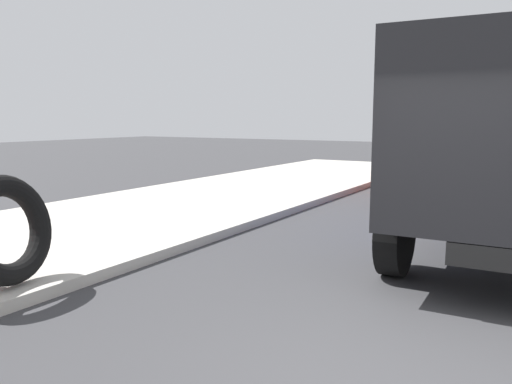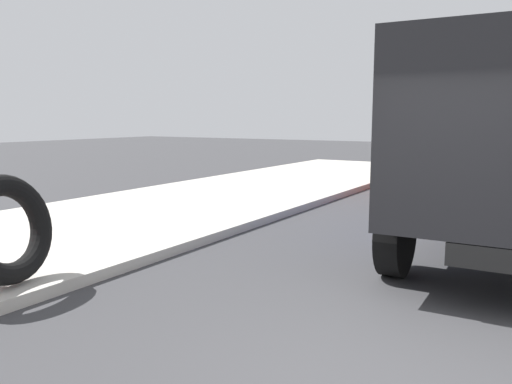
{
  "view_description": "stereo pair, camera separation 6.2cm",
  "coord_description": "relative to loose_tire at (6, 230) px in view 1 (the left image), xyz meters",
  "views": [
    {
      "loc": [
        -3.7,
        -0.86,
        2.04
      ],
      "look_at": [
        1.8,
        2.43,
        1.11
      ],
      "focal_mm": 35.89,
      "sensor_mm": 36.0,
      "label": 1
    },
    {
      "loc": [
        -3.66,
        -0.91,
        2.04
      ],
      "look_at": [
        1.8,
        2.43,
        1.11
      ],
      "focal_mm": 35.89,
      "sensor_mm": 36.0,
      "label": 2
    }
  ],
  "objects": [
    {
      "name": "dump_truck_red",
      "position": [
        12.94,
        -3.01,
        0.82
      ],
      "size": [
        7.04,
        2.88,
        3.0
      ],
      "color": "red",
      "rests_on": "ground"
    },
    {
      "name": "loose_tire",
      "position": [
        0.0,
        0.0,
        0.0
      ],
      "size": [
        1.33,
        0.69,
        1.29
      ],
      "primitive_type": "torus",
      "rotation": [
        1.38,
        0.0,
        0.17
      ],
      "color": "black",
      "rests_on": "sidewalk_curb"
    }
  ]
}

